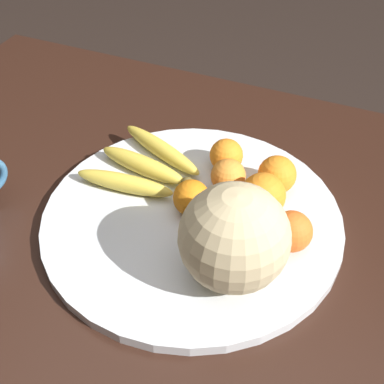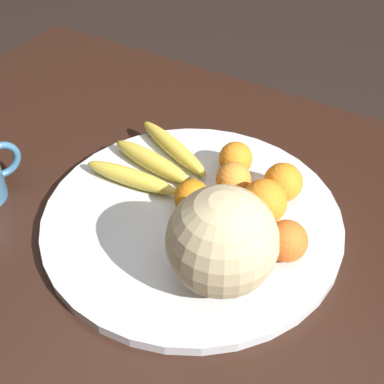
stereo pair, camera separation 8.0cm
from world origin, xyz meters
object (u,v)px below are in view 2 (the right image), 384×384
orange_back_right (233,179)px  orange_side_extra (225,210)px  banana_bunch (154,162)px  orange_front_right (283,182)px  orange_mid_center (287,241)px  orange_front_left (192,198)px  orange_top_small (264,202)px  melon (222,241)px  orange_back_left (236,158)px  kitchen_table (167,280)px  fruit_bowl (192,219)px

orange_back_right → orange_side_extra: size_ratio=0.95×
orange_side_extra → banana_bunch: bearing=-18.5°
banana_bunch → orange_front_right: orange_front_right is taller
orange_mid_center → orange_back_right: orange_mid_center is taller
banana_bunch → orange_side_extra: (-0.17, 0.06, 0.01)m
orange_front_left → orange_back_right: same height
banana_bunch → orange_top_small: (-0.21, 0.01, 0.02)m
banana_bunch → orange_front_left: size_ratio=3.38×
melon → orange_back_left: (0.09, -0.22, -0.05)m
kitchen_table → orange_top_small: 0.21m
orange_back_left → orange_top_small: orange_top_small is taller
orange_back_left → orange_back_right: size_ratio=1.00×
orange_side_extra → fruit_bowl: bearing=9.9°
orange_back_left → orange_mid_center: bearing=138.6°
orange_side_extra → orange_mid_center: bearing=174.1°
banana_bunch → orange_front_right: size_ratio=3.09×
orange_back_right → orange_side_extra: orange_side_extra is taller
orange_front_left → melon: bearing=137.0°
fruit_bowl → orange_front_right: orange_front_right is taller
orange_top_small → orange_front_right: bearing=-94.7°
banana_bunch → orange_front_left: bearing=162.1°
kitchen_table → orange_back_right: size_ratio=22.87×
banana_bunch → orange_back_right: 0.15m
melon → orange_front_left: (0.10, -0.10, -0.05)m
orange_front_right → orange_back_left: bearing=-11.3°
orange_front_right → orange_side_extra: orange_front_right is taller
orange_front_left → orange_mid_center: bearing=176.2°
orange_side_extra → orange_back_left: bearing=-69.9°
kitchen_table → orange_mid_center: bearing=-164.0°
banana_bunch → orange_back_left: 0.14m
orange_mid_center → orange_front_left: bearing=-3.8°
melon → orange_back_right: size_ratio=2.62×
melon → orange_side_extra: bearing=-64.6°
orange_front_left → orange_back_left: 0.12m
banana_bunch → orange_side_extra: orange_side_extra is taller
orange_back_right → orange_back_left: bearing=-66.4°
melon → orange_front_left: melon is taller
melon → banana_bunch: melon is taller
kitchen_table → orange_front_right: orange_front_right is taller
kitchen_table → orange_mid_center: (-0.17, -0.05, 0.15)m
orange_back_right → orange_front_left: bearing=64.4°
fruit_bowl → orange_back_right: bearing=-110.0°
fruit_bowl → orange_front_right: (-0.10, -0.11, 0.04)m
melon → orange_back_left: bearing=-67.5°
orange_back_left → orange_side_extra: orange_side_extra is taller
fruit_bowl → orange_back_right: (-0.03, -0.08, 0.04)m
melon → orange_mid_center: melon is taller
fruit_bowl → orange_front_right: 0.16m
banana_bunch → orange_back_right: size_ratio=3.40×
melon → orange_side_extra: melon is taller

